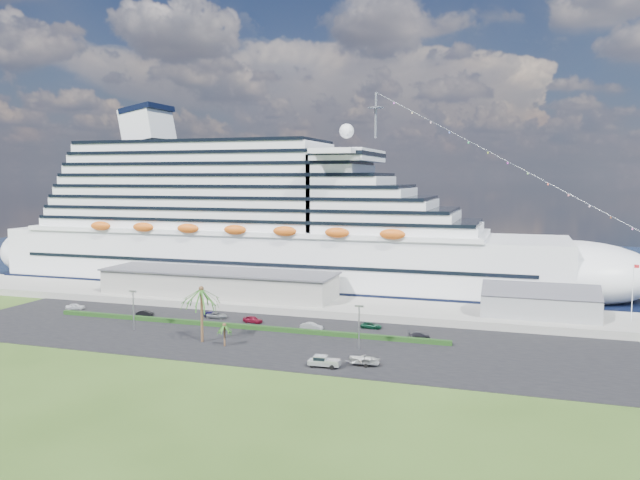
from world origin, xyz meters
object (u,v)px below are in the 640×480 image
(pickup_truck, at_px, (324,361))
(boat_trailer, at_px, (365,359))
(parked_car_3, at_px, (212,314))
(cruise_ship, at_px, (267,229))

(pickup_truck, relative_size, boat_trailer, 0.89)
(parked_car_3, height_order, pickup_truck, pickup_truck)
(boat_trailer, bearing_deg, cruise_ship, 124.51)
(cruise_ship, bearing_deg, pickup_truck, -60.48)
(cruise_ship, height_order, pickup_truck, cruise_ship)
(parked_car_3, xyz_separation_m, boat_trailer, (41.43, -24.84, 0.50))
(cruise_ship, distance_m, boat_trailer, 80.74)
(parked_car_3, xyz_separation_m, pickup_truck, (35.10, -27.64, 0.39))
(boat_trailer, bearing_deg, pickup_truck, -156.13)
(cruise_ship, xyz_separation_m, parked_car_3, (3.47, -40.47, -15.92))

